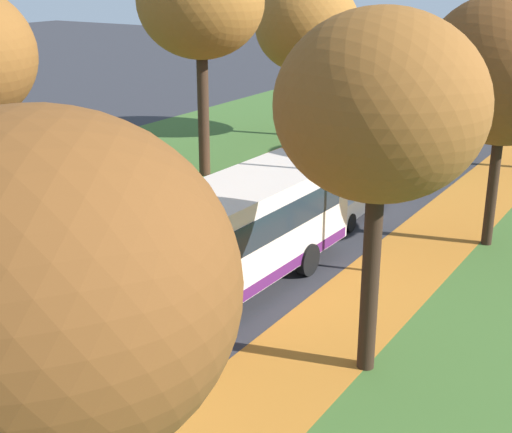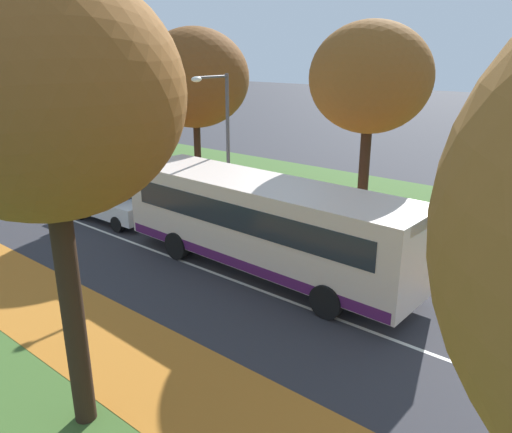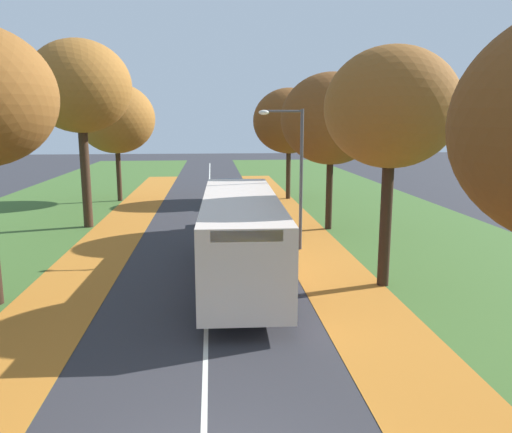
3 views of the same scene
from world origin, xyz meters
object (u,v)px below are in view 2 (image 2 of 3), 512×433
at_px(tree_right_near, 370,79).
at_px(tree_right_far, 64,74).
at_px(bus, 264,221).
at_px(tree_left_near, 44,96).
at_px(streetlamp_right, 222,134).
at_px(car_white_lead, 112,202).
at_px(tree_right_mid, 195,78).
at_px(car_green_following, 22,172).

xyz_separation_m(tree_right_near, tree_right_far, (-0.30, 19.34, -0.40)).
bearing_deg(bus, tree_left_near, -168.14).
distance_m(streetlamp_right, car_white_lead, 5.57).
relative_size(tree_right_mid, tree_right_far, 1.01).
relative_size(tree_left_near, streetlamp_right, 1.37).
bearing_deg(tree_right_far, tree_left_near, -121.10).
xyz_separation_m(tree_right_mid, tree_right_far, (-0.53, 10.32, -0.10)).
height_order(streetlamp_right, bus, streetlamp_right).
distance_m(tree_right_mid, car_white_lead, 6.97).
distance_m(tree_left_near, car_green_following, 20.20).
height_order(tree_left_near, tree_right_near, tree_left_near).
bearing_deg(tree_right_far, car_white_lead, -113.70).
xyz_separation_m(tree_right_near, car_green_following, (-4.61, 17.19, -5.08)).
bearing_deg(streetlamp_right, bus, -121.49).
bearing_deg(tree_right_far, streetlamp_right, -97.93).
bearing_deg(tree_right_far, tree_right_near, -89.12).
bearing_deg(car_white_lead, tree_right_mid, 0.21).
bearing_deg(tree_right_near, car_green_following, 105.00).
bearing_deg(car_white_lead, car_green_following, 88.38).
bearing_deg(car_green_following, tree_right_mid, -59.39).
height_order(streetlamp_right, car_white_lead, streetlamp_right).
relative_size(tree_right_mid, bus, 0.75).
bearing_deg(streetlamp_right, tree_left_near, -150.64).
relative_size(tree_right_near, tree_right_mid, 1.00).
distance_m(tree_right_far, car_white_lead, 12.23).
bearing_deg(tree_left_near, tree_right_far, 58.90).
height_order(tree_left_near, tree_right_mid, tree_left_near).
distance_m(tree_right_mid, bus, 10.30).
xyz_separation_m(tree_left_near, car_green_following, (7.77, 17.87, -5.34)).
xyz_separation_m(car_white_lead, car_green_following, (0.23, 8.19, 0.00)).
distance_m(car_white_lead, car_green_following, 8.19).
bearing_deg(car_green_following, tree_right_near, -75.00).
relative_size(tree_right_mid, streetlamp_right, 1.31).
xyz_separation_m(tree_right_near, streetlamp_right, (-2.30, 4.99, -2.15)).
bearing_deg(car_green_following, streetlamp_right, -79.28).
bearing_deg(tree_right_mid, tree_right_near, -91.44).
distance_m(tree_right_near, streetlamp_right, 5.90).
bearing_deg(tree_left_near, streetlamp_right, 29.36).
relative_size(tree_right_far, car_white_lead, 1.84).
relative_size(streetlamp_right, bus, 0.57).
bearing_deg(tree_right_mid, car_green_following, 120.61).
relative_size(tree_left_near, bus, 0.78).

